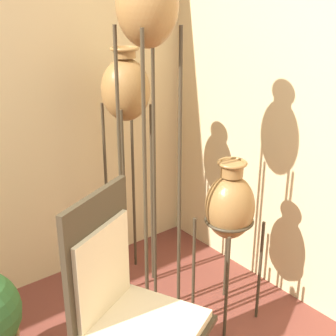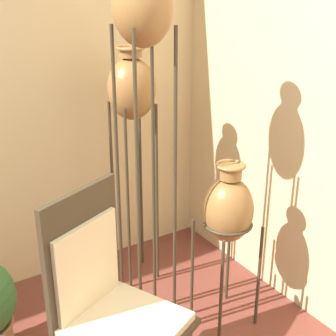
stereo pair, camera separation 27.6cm
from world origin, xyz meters
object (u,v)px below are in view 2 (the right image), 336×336
vase_stand_short (228,210)px  chair (108,299)px  vase_stand_medium (132,93)px  vase_stand_tall (143,16)px

vase_stand_short → chair: (-0.87, -0.20, -0.14)m
vase_stand_medium → chair: bearing=-124.9°
vase_stand_medium → vase_stand_short: size_ratio=1.55×
vase_stand_medium → vase_stand_short: 0.95m
vase_stand_tall → chair: (-0.44, -0.40, -1.22)m
chair → vase_stand_short: bearing=-11.9°
chair → vase_stand_tall: bearing=17.8°
vase_stand_short → chair: bearing=-167.2°
vase_stand_tall → vase_stand_short: bearing=-26.1°
vase_stand_tall → vase_stand_short: vase_stand_tall is taller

